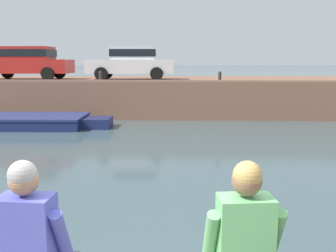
# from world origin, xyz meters

# --- Properties ---
(ground_plane) EXTENTS (400.00, 400.00, 0.00)m
(ground_plane) POSITION_xyz_m (0.00, 6.48, 0.00)
(ground_plane) COLOR #3D5156
(far_quay_wall) EXTENTS (60.00, 6.00, 1.64)m
(far_quay_wall) POSITION_xyz_m (0.00, 15.97, 0.82)
(far_quay_wall) COLOR brown
(far_quay_wall) RESTS_ON ground
(far_wall_coping) EXTENTS (60.00, 0.24, 0.08)m
(far_wall_coping) POSITION_xyz_m (0.00, 13.09, 1.68)
(far_wall_coping) COLOR #9F6C52
(far_wall_coping) RESTS_ON far_quay_wall
(boat_moored_west_navy) EXTENTS (6.34, 2.19, 0.46)m
(boat_moored_west_navy) POSITION_xyz_m (-5.79, 11.15, 0.23)
(boat_moored_west_navy) COLOR navy
(boat_moored_west_navy) RESTS_ON ground
(car_leftmost_red) EXTENTS (4.25, 1.93, 1.54)m
(car_leftmost_red) POSITION_xyz_m (-7.03, 14.98, 2.49)
(car_leftmost_red) COLOR #B2231E
(car_leftmost_red) RESTS_ON far_quay_wall
(car_left_inner_white) EXTENTS (4.12, 2.01, 1.54)m
(car_left_inner_white) POSITION_xyz_m (-2.03, 14.98, 2.49)
(car_left_inner_white) COLOR white
(car_left_inner_white) RESTS_ON far_quay_wall
(mooring_bollard_mid) EXTENTS (0.15, 0.15, 0.45)m
(mooring_bollard_mid) POSITION_xyz_m (-3.16, 13.22, 1.88)
(mooring_bollard_mid) COLOR #2D2B28
(mooring_bollard_mid) RESTS_ON far_quay_wall
(mooring_bollard_east) EXTENTS (0.15, 0.15, 0.45)m
(mooring_bollard_east) POSITION_xyz_m (1.95, 13.22, 1.88)
(mooring_bollard_east) COLOR #2D2B28
(mooring_bollard_east) RESTS_ON far_quay_wall
(person_seated_left) EXTENTS (0.55, 0.54, 0.97)m
(person_seated_left) POSITION_xyz_m (-0.74, -0.52, 1.30)
(person_seated_left) COLOR #282833
(person_seated_left) RESTS_ON near_quay
(person_seated_right) EXTENTS (0.56, 0.56, 0.97)m
(person_seated_right) POSITION_xyz_m (0.70, -0.48, 1.30)
(person_seated_right) COLOR #282833
(person_seated_right) RESTS_ON near_quay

